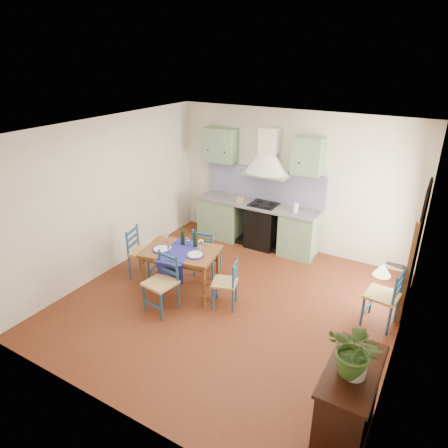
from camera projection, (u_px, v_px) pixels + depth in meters
The scene contains 13 objects.
floor at pixel (229, 303), 6.54m from camera, with size 5.00×5.00×0.00m, color #49230F.
back_wall at pixel (265, 197), 8.15m from camera, with size 5.00×0.96×2.80m.
right_wall at pixel (411, 262), 5.07m from camera, with size 0.26×5.00×2.80m.
left_wall at pixel (109, 197), 7.14m from camera, with size 0.04×5.00×2.80m, color silver.
ceiling at pixel (231, 130), 5.42m from camera, with size 5.00×5.00×0.01m, color white.
dining_table at pixel (181, 255), 6.62m from camera, with size 1.35×1.05×1.09m.
chair_near at pixel (162, 283), 6.20m from camera, with size 0.49×0.49×0.94m.
chair_far at pixel (207, 251), 7.21m from camera, with size 0.48×0.48×0.92m.
chair_left at pixel (141, 252), 7.16m from camera, with size 0.52×0.52×0.93m.
chair_right at pixel (226, 283), 6.32m from camera, with size 0.48×0.48×0.81m.
chair_spare at pixel (385, 297), 5.83m from camera, with size 0.50×0.50×0.96m.
sideboard at pixel (348, 401), 4.08m from camera, with size 0.50×1.05×0.94m.
potted_plant at pixel (357, 351), 3.74m from camera, with size 0.51×0.44×0.57m, color #365A22.
Camera 1 is at (2.69, -4.77, 3.80)m, focal length 32.00 mm.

